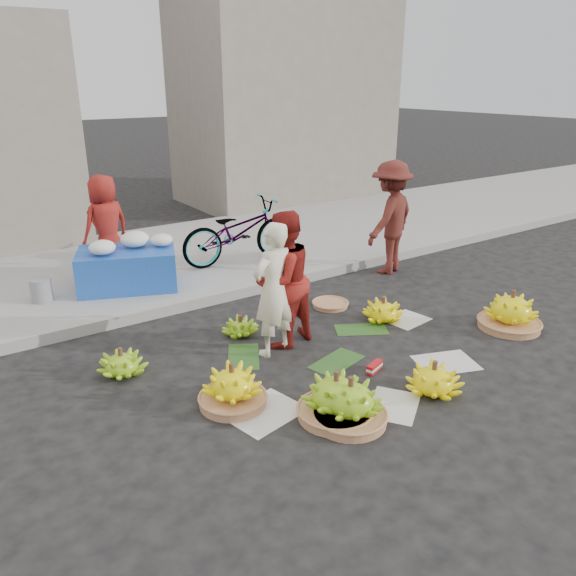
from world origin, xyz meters
TOP-DOWN VIEW (x-y plane):
  - ground at (0.00, 0.00)m, footprint 80.00×80.00m
  - curb at (0.00, 2.20)m, footprint 40.00×0.25m
  - sidewalk at (0.00, 4.30)m, footprint 40.00×4.00m
  - building_right at (4.50, 7.70)m, footprint 5.00×3.00m
  - newspaper_scatter at (0.00, -0.80)m, footprint 3.20×1.80m
  - banana_leaves at (-0.10, 0.20)m, footprint 2.00×1.00m
  - banana_bunch_0 at (-1.48, -0.30)m, footprint 0.69×0.69m
  - banana_bunch_1 at (-0.73, -1.17)m, footprint 0.77×0.77m
  - banana_bunch_2 at (-0.79, -1.03)m, footprint 0.73×0.73m
  - banana_bunch_3 at (0.29, -1.25)m, footprint 0.64×0.64m
  - banana_bunch_4 at (2.30, -0.71)m, footprint 0.79×0.79m
  - banana_bunch_5 at (1.12, 0.36)m, footprint 0.68×0.68m
  - banana_bunch_6 at (-2.18, 0.88)m, footprint 0.64×0.64m
  - banana_bunch_7 at (-0.64, 1.01)m, footprint 0.45×0.45m
  - basket_spare at (0.86, 1.13)m, footprint 0.61×0.61m
  - incense_stack at (0.10, -0.59)m, footprint 0.25×0.15m
  - vendor_cream at (-0.55, 0.41)m, footprint 0.63×0.48m
  - vendor_red at (-0.32, 0.54)m, footprint 0.90×0.77m
  - man_striped at (2.56, 1.79)m, footprint 1.32×1.03m
  - flower_table at (-1.29, 3.13)m, footprint 1.57×1.28m
  - grey_bucket at (-2.46, 3.27)m, footprint 0.28×0.28m
  - flower_vendor at (-1.31, 3.88)m, footprint 0.85×0.67m
  - bicycle at (0.64, 3.27)m, footprint 0.82×2.01m

SIDE VIEW (x-z plane):
  - ground at x=0.00m, z-range 0.00..0.00m
  - newspaper_scatter at x=0.00m, z-range 0.00..0.01m
  - banana_leaves at x=-0.10m, z-range 0.00..0.01m
  - basket_spare at x=0.86m, z-range 0.00..0.06m
  - incense_stack at x=0.10m, z-range 0.01..0.10m
  - sidewalk at x=0.00m, z-range 0.00..0.12m
  - curb at x=0.00m, z-range 0.00..0.15m
  - banana_bunch_7 at x=-0.64m, z-range -0.02..0.24m
  - banana_bunch_6 at x=-2.18m, z-range -0.02..0.29m
  - banana_bunch_5 at x=1.12m, z-range -0.02..0.31m
  - banana_bunch_3 at x=0.29m, z-range -0.02..0.33m
  - banana_bunch_0 at x=-1.48m, z-range -0.03..0.42m
  - banana_bunch_1 at x=-0.73m, z-range -0.03..0.44m
  - banana_bunch_2 at x=-0.79m, z-range -0.03..0.45m
  - banana_bunch_4 at x=2.30m, z-range -0.03..0.48m
  - grey_bucket at x=-2.46m, z-range 0.12..0.44m
  - flower_table at x=-1.29m, z-range 0.05..0.84m
  - bicycle at x=0.64m, z-range 0.12..1.15m
  - vendor_cream at x=-0.55m, z-range 0.00..1.55m
  - vendor_red at x=-0.32m, z-range 0.00..1.61m
  - flower_vendor at x=-1.31m, z-range 0.12..1.66m
  - man_striped at x=2.56m, z-range 0.00..1.80m
  - building_right at x=4.50m, z-range 0.00..5.00m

